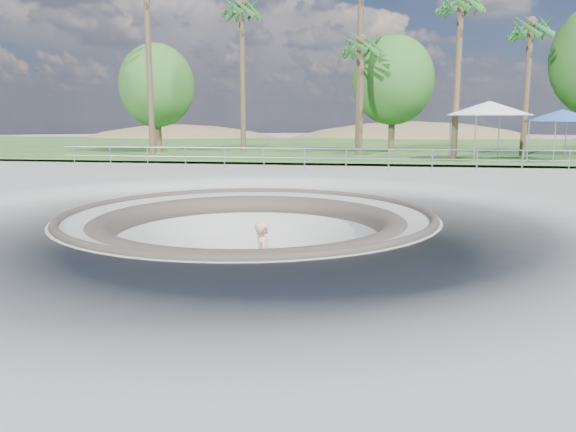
# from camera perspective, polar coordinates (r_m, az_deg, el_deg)

# --- Properties ---
(ground) EXTENTS (180.00, 180.00, 0.00)m
(ground) POSITION_cam_1_polar(r_m,az_deg,el_deg) (15.54, -4.02, 0.19)
(ground) COLOR #9C9C97
(ground) RESTS_ON ground
(skate_bowl) EXTENTS (14.00, 14.00, 4.10)m
(skate_bowl) POSITION_cam_1_polar(r_m,az_deg,el_deg) (15.95, -3.94, -6.30)
(skate_bowl) COLOR #9C9C97
(skate_bowl) RESTS_ON ground
(grass_strip) EXTENTS (180.00, 36.00, 0.12)m
(grass_strip) POSITION_cam_1_polar(r_m,az_deg,el_deg) (49.10, 5.03, 7.09)
(grass_strip) COLOR #315A24
(grass_strip) RESTS_ON ground
(distant_hills) EXTENTS (103.20, 45.00, 28.60)m
(distant_hills) POSITION_cam_1_polar(r_m,az_deg,el_deg) (72.73, 9.23, 2.19)
(distant_hills) COLOR brown
(distant_hills) RESTS_ON ground
(safety_railing) EXTENTS (25.00, 0.06, 1.03)m
(safety_railing) POSITION_cam_1_polar(r_m,az_deg,el_deg) (27.21, 1.70, 5.86)
(safety_railing) COLOR #96989E
(safety_railing) RESTS_ON ground
(skateboard) EXTENTS (0.83, 0.29, 0.08)m
(skateboard) POSITION_cam_1_polar(r_m,az_deg,el_deg) (14.31, -2.46, -8.21)
(skateboard) COLOR #95663B
(skateboard) RESTS_ON ground
(skater) EXTENTS (0.65, 0.81, 1.92)m
(skater) POSITION_cam_1_polar(r_m,az_deg,el_deg) (14.04, -2.49, -4.41)
(skater) COLOR #DDAA8F
(skater) RESTS_ON skateboard
(canopy_white) EXTENTS (6.15, 6.15, 3.27)m
(canopy_white) POSITION_cam_1_polar(r_m,az_deg,el_deg) (33.46, 19.77, 10.26)
(canopy_white) COLOR #96989E
(canopy_white) RESTS_ON ground
(canopy_blue) EXTENTS (5.24, 5.24, 2.81)m
(canopy_blue) POSITION_cam_1_polar(r_m,az_deg,el_deg) (34.36, 26.10, 9.14)
(canopy_blue) COLOR #96989E
(canopy_blue) RESTS_ON ground
(palm_b) EXTENTS (2.60, 2.60, 10.78)m
(palm_b) POSITION_cam_1_polar(r_m,az_deg,el_deg) (39.72, -4.73, 19.93)
(palm_b) COLOR brown
(palm_b) RESTS_ON ground
(palm_d) EXTENTS (2.60, 2.60, 8.06)m
(palm_d) POSITION_cam_1_polar(r_m,az_deg,el_deg) (36.79, 7.49, 16.70)
(palm_d) COLOR brown
(palm_d) RESTS_ON ground
(palm_e) EXTENTS (2.60, 2.60, 9.89)m
(palm_e) POSITION_cam_1_polar(r_m,az_deg,el_deg) (34.39, 17.16, 19.72)
(palm_e) COLOR brown
(palm_e) RESTS_ON ground
(palm_f) EXTENTS (2.60, 2.60, 8.91)m
(palm_f) POSITION_cam_1_polar(r_m,az_deg,el_deg) (38.43, 23.45, 16.90)
(palm_f) COLOR brown
(palm_f) RESTS_ON ground
(bushy_tree_left) EXTENTS (5.17, 4.70, 7.46)m
(bushy_tree_left) POSITION_cam_1_polar(r_m,az_deg,el_deg) (40.33, -13.21, 12.77)
(bushy_tree_left) COLOR brown
(bushy_tree_left) RESTS_ON ground
(bushy_tree_mid) EXTENTS (5.58, 5.07, 8.05)m
(bushy_tree_mid) POSITION_cam_1_polar(r_m,az_deg,el_deg) (40.20, 10.63, 13.39)
(bushy_tree_mid) COLOR brown
(bushy_tree_mid) RESTS_ON ground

